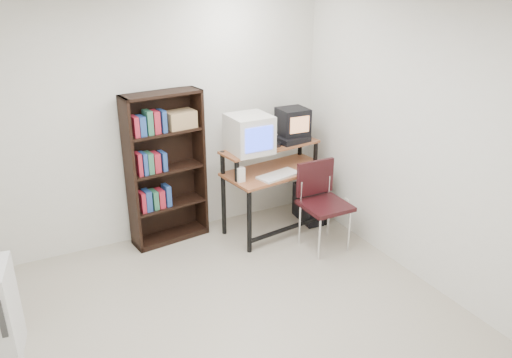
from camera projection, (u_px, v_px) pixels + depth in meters
name	position (u px, v px, depth m)	size (l,w,h in m)	color
floor	(231.00, 338.00, 4.04)	(4.00, 4.00, 0.01)	#B6AC97
back_wall	(149.00, 123.00, 5.20)	(4.00, 0.01, 2.60)	silver
right_wall	(434.00, 150.00, 4.39)	(0.01, 4.00, 2.60)	silver
computer_desk	(275.00, 173.00, 5.55)	(1.24, 0.74, 0.98)	#9A5732
crt_monitor	(249.00, 134.00, 5.28)	(0.44, 0.45, 0.40)	silver
vcr	(292.00, 139.00, 5.63)	(0.36, 0.26, 0.08)	black
crt_tv	(293.00, 121.00, 5.63)	(0.33, 0.33, 0.30)	black
cd_spindle	(276.00, 145.00, 5.49)	(0.12, 0.12, 0.05)	#26262B
keyboard	(278.00, 176.00, 5.33)	(0.47, 0.21, 0.04)	silver
mousepad	(305.00, 167.00, 5.62)	(0.22, 0.18, 0.01)	black
mouse	(305.00, 165.00, 5.62)	(0.10, 0.06, 0.03)	white
desk_speaker	(240.00, 175.00, 5.17)	(0.08, 0.07, 0.17)	silver
pc_tower	(308.00, 204.00, 5.93)	(0.20, 0.45, 0.42)	black
school_chair	(321.00, 196.00, 5.24)	(0.47, 0.47, 0.93)	black
bookshelf	(165.00, 166.00, 5.28)	(0.85, 0.38, 1.65)	black
wall_outlet	(346.00, 204.00, 5.71)	(0.02, 0.08, 0.12)	beige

